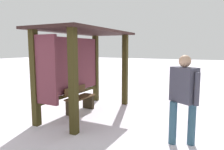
% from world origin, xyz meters
% --- Properties ---
extents(ground_plane, '(60.00, 60.00, 0.00)m').
position_xyz_m(ground_plane, '(0.00, 0.00, 0.00)').
color(ground_plane, white).
extents(bus_shelter, '(3.11, 1.55, 2.26)m').
position_xyz_m(bus_shelter, '(-0.11, 0.21, 1.56)').
color(bus_shelter, '#342D12').
rests_on(bus_shelter, ground).
extents(bench_left_inside, '(0.99, 0.38, 0.71)m').
position_xyz_m(bench_left_inside, '(0.00, 0.27, 0.31)').
color(bench_left_inside, '#50381F').
rests_on(bench_left_inside, ground).
extents(person_walking, '(0.47, 0.60, 1.67)m').
position_xyz_m(person_walking, '(-0.80, -2.63, 0.98)').
color(person_walking, '#3F3F4F').
rests_on(person_walking, ground).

